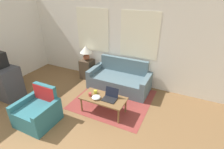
% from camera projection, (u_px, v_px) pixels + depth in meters
% --- Properties ---
extents(wall_back, '(7.00, 0.06, 2.60)m').
position_uv_depth(wall_back, '(117.00, 41.00, 5.19)').
color(wall_back, white).
rests_on(wall_back, ground_plane).
extents(rug, '(1.95, 1.85, 0.01)m').
position_uv_depth(rug, '(114.00, 99.00, 4.76)').
color(rug, brown).
rests_on(rug, ground_plane).
extents(couch, '(1.77, 0.84, 0.86)m').
position_uv_depth(couch, '(120.00, 80.00, 5.20)').
color(couch, slate).
rests_on(couch, ground_plane).
extents(armchair, '(0.79, 0.77, 0.81)m').
position_uv_depth(armchair, '(39.00, 112.00, 3.89)').
color(armchair, '#2D6B75').
rests_on(armchair, ground_plane).
extents(tv_dresser, '(1.02, 0.57, 0.88)m').
position_uv_depth(tv_dresser, '(2.00, 82.00, 4.76)').
color(tv_dresser, '#424247').
rests_on(tv_dresser, ground_plane).
extents(side_table, '(0.39, 0.39, 0.64)m').
position_uv_depth(side_table, '(87.00, 69.00, 5.77)').
color(side_table, '#4C3D2D').
rests_on(side_table, ground_plane).
extents(table_lamp, '(0.38, 0.38, 0.47)m').
position_uv_depth(table_lamp, '(86.00, 51.00, 5.48)').
color(table_lamp, brown).
rests_on(table_lamp, side_table).
extents(coffee_table, '(1.08, 0.53, 0.41)m').
position_uv_depth(coffee_table, '(103.00, 99.00, 4.14)').
color(coffee_table, brown).
rests_on(coffee_table, ground_plane).
extents(laptop, '(0.33, 0.29, 0.24)m').
position_uv_depth(laptop, '(110.00, 97.00, 4.06)').
color(laptop, black).
rests_on(laptop, coffee_table).
extents(cup_navy, '(0.07, 0.07, 0.09)m').
position_uv_depth(cup_navy, '(90.00, 94.00, 4.16)').
color(cup_navy, '#B23D38').
rests_on(cup_navy, coffee_table).
extents(cup_yellow, '(0.09, 0.09, 0.08)m').
position_uv_depth(cup_yellow, '(95.00, 92.00, 4.27)').
color(cup_yellow, gold).
rests_on(cup_yellow, coffee_table).
extents(snack_bowl, '(0.21, 0.21, 0.07)m').
position_uv_depth(snack_bowl, '(96.00, 97.00, 4.07)').
color(snack_bowl, white).
rests_on(snack_bowl, coffee_table).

